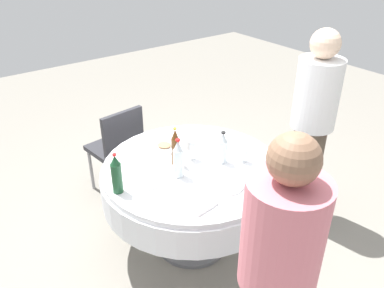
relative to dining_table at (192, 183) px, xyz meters
name	(u,v)px	position (x,y,z in m)	size (l,w,h in m)	color
ground_plane	(192,243)	(0.00, 0.00, -0.59)	(10.00, 10.00, 0.00)	gray
dining_table	(192,183)	(0.00, 0.00, 0.00)	(1.31, 1.31, 0.74)	white
bottle_clear_outer	(178,159)	(0.05, -0.15, 0.28)	(0.07, 0.07, 0.28)	silver
bottle_clear_north	(223,148)	(0.10, 0.20, 0.26)	(0.07, 0.07, 0.25)	silver
bottle_dark_green_far	(117,174)	(-0.04, -0.57, 0.28)	(0.07, 0.07, 0.28)	#194728
bottle_brown_west	(175,147)	(-0.09, -0.08, 0.29)	(0.06, 0.06, 0.29)	#593314
wine_glass_west	(191,145)	(-0.07, 0.05, 0.27)	(0.07, 0.07, 0.16)	white
wine_glass_inner	(244,150)	(0.18, 0.33, 0.25)	(0.06, 0.06, 0.14)	white
plate_east	(164,147)	(-0.32, -0.02, 0.16)	(0.24, 0.24, 0.04)	white
plate_south	(148,180)	(-0.02, -0.35, 0.16)	(0.23, 0.23, 0.02)	white
plate_right	(228,186)	(0.35, 0.03, 0.16)	(0.20, 0.20, 0.02)	white
plate_rear	(222,146)	(-0.07, 0.34, 0.16)	(0.24, 0.24, 0.02)	white
knife_north	(262,173)	(0.37, 0.33, 0.15)	(0.18, 0.02, 0.01)	silver
folded_napkin	(198,203)	(0.38, -0.24, 0.16)	(0.18, 0.18, 0.02)	white
person_outer	(312,125)	(0.23, 1.01, 0.25)	(0.34, 0.34, 1.61)	#4C3F33
person_north	(275,286)	(1.14, -0.40, 0.25)	(0.34, 0.34, 1.60)	#26262B
chair_near	(118,145)	(-0.95, -0.11, -0.07)	(0.44, 0.44, 0.87)	#2D2D33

